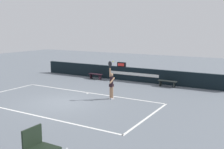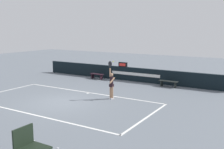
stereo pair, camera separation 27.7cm
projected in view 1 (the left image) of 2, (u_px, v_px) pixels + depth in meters
name	position (u px, v px, depth m)	size (l,w,h in m)	color
ground_plane	(62.00, 102.00, 15.41)	(60.00, 60.00, 0.00)	slate
court_lines	(64.00, 102.00, 15.51)	(10.75, 5.32, 0.00)	white
back_wall	(125.00, 74.00, 22.01)	(16.21, 0.27, 1.11)	black
speed_display	(122.00, 64.00, 22.04)	(0.74, 0.21, 0.38)	black
tennis_player	(111.00, 84.00, 16.03)	(0.42, 0.45, 2.31)	#A37A5C
tennis_ball	(113.00, 62.00, 15.85)	(0.07, 0.07, 0.07)	#C8DB2F
courtside_bench_near	(167.00, 82.00, 19.50)	(1.42, 0.42, 0.46)	black
courtside_bench_far	(95.00, 75.00, 22.54)	(1.26, 0.43, 0.45)	black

